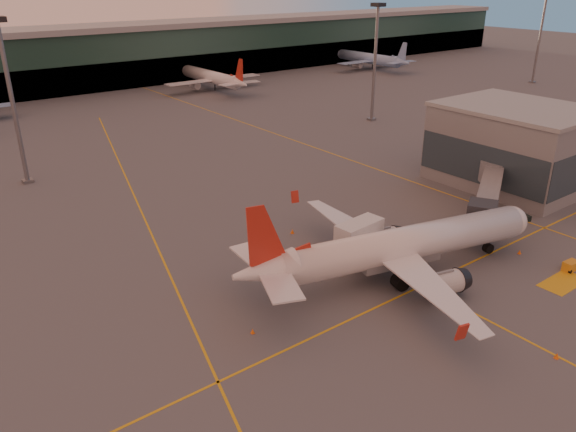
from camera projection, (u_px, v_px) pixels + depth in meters
ground at (428, 323)px, 54.63m from camera, size 600.00×600.00×0.00m
taxi_markings at (158, 204)px, 82.91m from camera, size 100.12×173.00×0.01m
terminal at (24, 63)px, 154.36m from camera, size 400.00×20.00×17.60m
gate_building at (515, 146)px, 88.65m from camera, size 18.40×22.40×12.60m
mast_west_near at (10, 91)px, 85.59m from camera, size 2.40×2.40×25.60m
mast_east_near at (375, 54)px, 124.64m from camera, size 2.40×2.40×25.60m
mast_east_far at (541, 33)px, 169.53m from camera, size 2.40×2.40×25.60m
main_airplane at (396, 247)px, 61.55m from camera, size 36.81×33.53×11.25m
jet_bridge at (490, 191)px, 77.12m from camera, size 19.96×13.07×5.66m
catering_truck at (359, 238)px, 66.09m from camera, size 6.27×3.20×4.70m
gpu_cart at (571, 266)px, 64.12m from camera, size 2.00×1.30×1.12m
pushback_tug at (453, 236)px, 71.16m from camera, size 3.46×2.71×1.58m
cone_nose at (505, 227)px, 74.77m from camera, size 0.41×0.41×0.53m
cone_tail at (253, 331)px, 52.94m from camera, size 0.39×0.39×0.50m
cone_wing_right at (557, 356)px, 49.48m from camera, size 0.44×0.44×0.56m
cone_wing_left at (292, 231)px, 73.40m from camera, size 0.46×0.46×0.59m
cone_fwd at (520, 252)px, 68.02m from camera, size 0.42×0.42×0.53m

